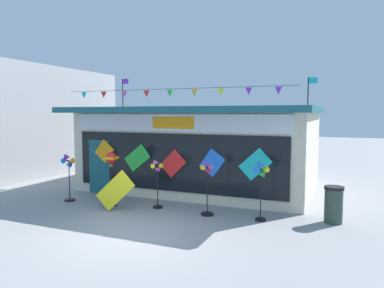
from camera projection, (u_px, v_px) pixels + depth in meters
name	position (u px, v px, depth m)	size (l,w,h in m)	color
ground_plane	(132.00, 234.00, 8.81)	(80.00, 80.00, 0.00)	gray
kite_shop_building	(205.00, 146.00, 14.67)	(8.91, 6.79, 4.53)	beige
wind_spinner_far_left	(68.00, 170.00, 12.06)	(0.44, 0.36, 1.60)	black
wind_spinner_left	(111.00, 162.00, 11.41)	(0.37, 0.37, 1.74)	black
wind_spinner_center_left	(157.00, 178.00, 11.14)	(0.36, 0.31, 1.53)	black
wind_spinner_center_right	(207.00, 186.00, 10.37)	(0.38, 0.38, 1.59)	black
wind_spinner_right	(261.00, 179.00, 9.80)	(0.44, 0.30, 1.66)	black
trash_bin	(334.00, 204.00, 9.68)	(0.52, 0.52, 1.01)	#2D4238
display_kite_on_ground	(115.00, 190.00, 10.85)	(0.64, 0.03, 1.17)	yellow
neighbour_building	(10.00, 120.00, 18.51)	(6.71, 9.09, 5.22)	#99999E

